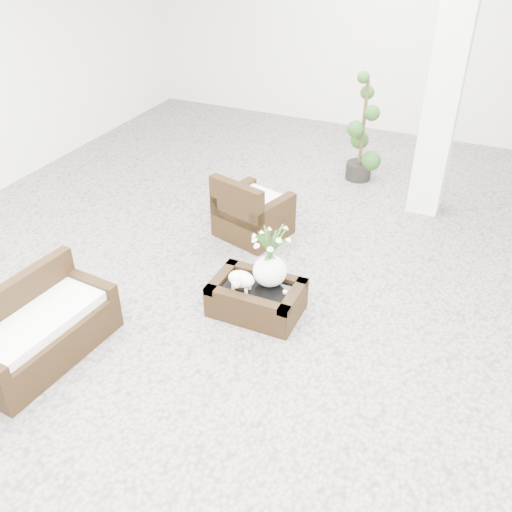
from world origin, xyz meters
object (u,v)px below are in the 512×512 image
at_px(armchair, 253,205).
at_px(topiary, 363,128).
at_px(coffee_table, 257,299).
at_px(loveseat, 40,324).

relative_size(armchair, topiary, 0.52).
distance_m(armchair, topiary, 2.29).
bearing_deg(topiary, coffee_table, -91.46).
distance_m(coffee_table, loveseat, 2.07).
height_order(coffee_table, topiary, topiary).
xyz_separation_m(coffee_table, armchair, (-0.67, 1.39, 0.25)).
relative_size(coffee_table, topiary, 0.57).
relative_size(loveseat, topiary, 0.88).
xyz_separation_m(armchair, loveseat, (-0.85, -2.79, -0.04)).
relative_size(armchair, loveseat, 0.59).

